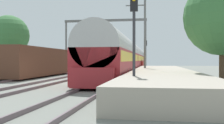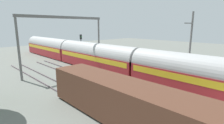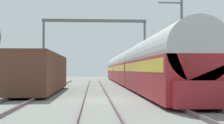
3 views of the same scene
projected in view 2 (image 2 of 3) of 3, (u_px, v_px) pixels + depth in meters
name	position (u px, v px, depth m)	size (l,w,h in m)	color
passenger_train	(95.00, 56.00, 26.69)	(2.93, 49.20, 3.82)	maroon
freight_car	(119.00, 100.00, 12.09)	(2.80, 13.00, 2.70)	#563323
person_crossing	(115.00, 63.00, 26.18)	(0.37, 0.46, 1.73)	#262626
railway_signal_far	(81.00, 44.00, 32.41)	(0.36, 0.30, 4.95)	#2D2D33
catenary_gantry	(65.00, 32.00, 24.20)	(12.69, 0.28, 7.86)	#5E5D5D
catenary_pole_east_mid	(190.00, 49.00, 18.58)	(1.90, 0.20, 8.00)	#5E5D5D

